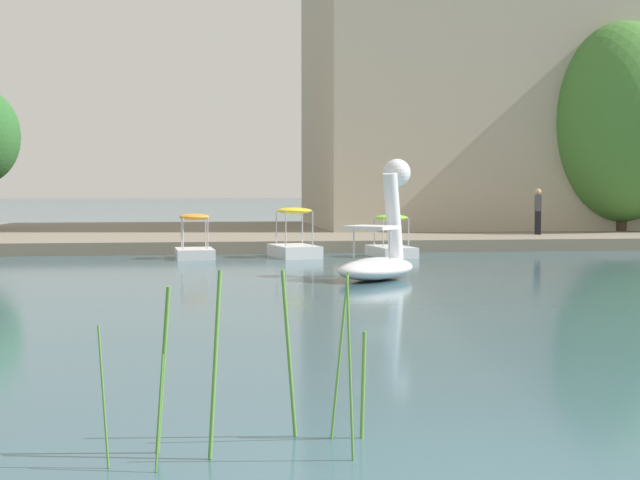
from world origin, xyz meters
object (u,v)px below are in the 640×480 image
(swan_boat, at_px, (381,248))
(tree_willow_near_path, at_px, (622,122))
(pedal_boat_yellow, at_px, (294,242))
(pedal_boat_lime, at_px, (391,243))
(person_on_path, at_px, (538,211))
(pedal_boat_orange, at_px, (195,245))

(swan_boat, height_order, tree_willow_near_path, tree_willow_near_path)
(swan_boat, bearing_deg, tree_willow_near_path, 48.14)
(pedal_boat_yellow, relative_size, pedal_boat_lime, 1.06)
(pedal_boat_yellow, distance_m, tree_willow_near_path, 16.34)
(tree_willow_near_path, bearing_deg, swan_boat, -131.86)
(pedal_boat_lime, xyz_separation_m, person_on_path, (6.60, 4.86, 0.88))
(pedal_boat_lime, distance_m, person_on_path, 8.24)
(person_on_path, bearing_deg, pedal_boat_lime, -143.64)
(pedal_boat_yellow, distance_m, person_on_path, 10.69)
(pedal_boat_yellow, height_order, tree_willow_near_path, tree_willow_near_path)
(pedal_boat_lime, height_order, person_on_path, person_on_path)
(person_on_path, bearing_deg, swan_boat, -125.31)
(pedal_boat_lime, bearing_deg, person_on_path, 36.36)
(pedal_boat_yellow, bearing_deg, tree_willow_near_path, 26.94)
(pedal_boat_orange, distance_m, pedal_boat_lime, 6.03)
(swan_boat, distance_m, pedal_boat_yellow, 7.28)
(pedal_boat_orange, relative_size, tree_willow_near_path, 0.21)
(pedal_boat_orange, distance_m, pedal_boat_yellow, 3.04)
(swan_boat, height_order, pedal_boat_orange, swan_boat)
(pedal_boat_lime, xyz_separation_m, tree_willow_near_path, (11.05, 7.35, 4.36))
(swan_boat, distance_m, pedal_boat_orange, 8.24)
(swan_boat, height_order, pedal_boat_yellow, swan_boat)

